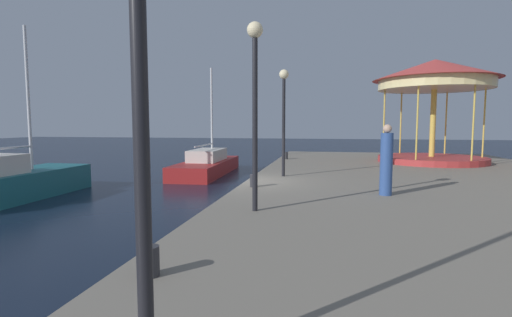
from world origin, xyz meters
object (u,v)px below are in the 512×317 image
object	(u,v)px
lamp_post_mid_promenade	(255,83)
person_near_carousel	(386,162)
bollard_center	(286,156)
bollard_south	(254,181)
bollard_north	(150,261)
lamp_post_near_edge	(138,6)
lamp_post_far_end	(284,103)
sailboat_teal	(13,181)
sailboat_red	(207,165)
carousel	(434,86)

from	to	relation	value
lamp_post_mid_promenade	person_near_carousel	xyz separation A→B (m)	(3.23, 2.59, -1.97)
bollard_center	bollard_south	world-z (taller)	same
bollard_north	lamp_post_near_edge	bearing A→B (deg)	-64.30
bollard_south	person_near_carousel	xyz separation A→B (m)	(3.91, -0.68, 0.73)
bollard_north	person_near_carousel	world-z (taller)	person_near_carousel
lamp_post_near_edge	lamp_post_far_end	xyz separation A→B (m)	(-0.34, 11.81, -0.05)
bollard_south	person_near_carousel	world-z (taller)	person_near_carousel
sailboat_teal	bollard_center	bearing A→B (deg)	46.50
sailboat_red	sailboat_teal	xyz separation A→B (m)	(-4.80, -8.20, 0.15)
bollard_south	sailboat_red	bearing A→B (deg)	117.15
lamp_post_near_edge	bollard_center	distance (m)	19.15
sailboat_red	person_near_carousel	bearing A→B (deg)	-47.90
carousel	bollard_south	world-z (taller)	carousel
lamp_post_near_edge	bollard_north	bearing A→B (deg)	115.70
sailboat_teal	lamp_post_far_end	xyz separation A→B (m)	(9.75, 2.40, 2.90)
lamp_post_near_edge	person_near_carousel	bearing A→B (deg)	70.97
bollard_center	carousel	bearing A→B (deg)	-2.80
lamp_post_near_edge	bollard_north	xyz separation A→B (m)	(-0.93, 1.94, -2.62)
sailboat_red	lamp_post_near_edge	xyz separation A→B (m)	(5.30, -17.60, 3.09)
bollard_center	bollard_north	bearing A→B (deg)	-89.61
lamp_post_mid_promenade	sailboat_teal	bearing A→B (deg)	160.33
lamp_post_mid_promenade	bollard_south	distance (m)	4.29
sailboat_red	lamp_post_mid_promenade	size ratio (longest dim) A/B	1.72
sailboat_teal	person_near_carousel	xyz separation A→B (m)	(13.03, -0.91, 1.06)
sailboat_teal	lamp_post_mid_promenade	distance (m)	10.84
sailboat_teal	bollard_center	world-z (taller)	sailboat_teal
bollard_north	person_near_carousel	xyz separation A→B (m)	(3.86, 6.56, 0.73)
lamp_post_mid_promenade	bollard_north	xyz separation A→B (m)	(-0.63, -3.97, -2.71)
bollard_south	sailboat_teal	bearing A→B (deg)	178.51
lamp_post_near_edge	bollard_south	xyz separation A→B (m)	(-0.98, 9.17, -2.62)
carousel	bollard_center	bearing A→B (deg)	177.20
sailboat_red	person_near_carousel	xyz separation A→B (m)	(8.23, -9.11, 1.20)
bollard_center	lamp_post_far_end	bearing A→B (deg)	-84.37
bollard_center	bollard_north	xyz separation A→B (m)	(0.12, -17.01, 0.00)
bollard_south	carousel	bearing A→B (deg)	51.08
sailboat_red	bollard_south	xyz separation A→B (m)	(4.33, -8.44, 0.47)
bollard_north	sailboat_teal	bearing A→B (deg)	140.82
lamp_post_far_end	person_near_carousel	world-z (taller)	lamp_post_far_end
carousel	lamp_post_mid_promenade	xyz separation A→B (m)	(-6.92, -12.67, -1.02)
sailboat_red	person_near_carousel	distance (m)	12.34
carousel	lamp_post_far_end	size ratio (longest dim) A/B	1.53
bollard_center	person_near_carousel	size ratio (longest dim) A/B	0.20
lamp_post_mid_promenade	carousel	bearing A→B (deg)	61.36
bollard_center	person_near_carousel	bearing A→B (deg)	-69.17
lamp_post_near_edge	bollard_south	bearing A→B (deg)	96.08
sailboat_teal	person_near_carousel	world-z (taller)	sailboat_teal
sailboat_red	carousel	world-z (taller)	carousel
carousel	bollard_north	bearing A→B (deg)	-114.40
carousel	person_near_carousel	distance (m)	11.14
lamp_post_near_edge	sailboat_red	bearing A→B (deg)	106.76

